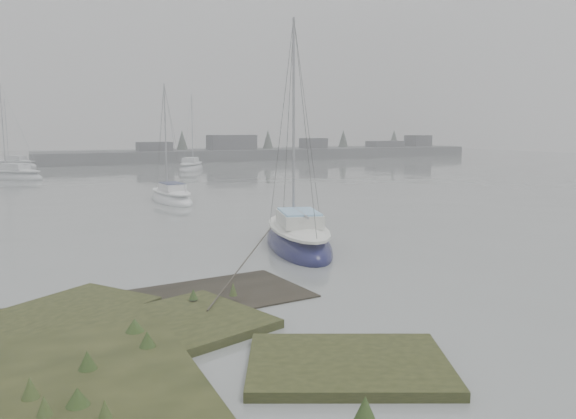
# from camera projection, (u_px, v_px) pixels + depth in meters

# --- Properties ---
(ground) EXTENTS (160.00, 160.00, 0.00)m
(ground) POSITION_uv_depth(u_px,v_px,m) (102.00, 192.00, 37.00)
(ground) COLOR gray
(ground) RESTS_ON ground
(far_shoreline) EXTENTS (60.00, 8.00, 4.15)m
(far_shoreline) POSITION_uv_depth(u_px,v_px,m) (277.00, 153.00, 76.72)
(far_shoreline) COLOR #4C4F51
(far_shoreline) RESTS_ON ground
(sailboat_main) EXTENTS (3.50, 6.45, 8.67)m
(sailboat_main) POSITION_uv_depth(u_px,v_px,m) (298.00, 240.00, 19.89)
(sailboat_main) COLOR #12133E
(sailboat_main) RESTS_ON ground
(sailboat_white) EXTENTS (2.18, 5.27, 7.23)m
(sailboat_white) POSITION_uv_depth(u_px,v_px,m) (171.00, 198.00, 32.12)
(sailboat_white) COLOR white
(sailboat_white) RESTS_ON ground
(sailboat_far_a) EXTENTS (5.59, 5.67, 8.46)m
(sailboat_far_a) POSITION_uv_depth(u_px,v_px,m) (13.00, 176.00, 46.42)
(sailboat_far_a) COLOR #B3B8BE
(sailboat_far_a) RESTS_ON ground
(sailboat_far_b) EXTENTS (4.55, 5.96, 8.17)m
(sailboat_far_b) POSITION_uv_depth(u_px,v_px,m) (191.00, 168.00, 56.45)
(sailboat_far_b) COLOR silver
(sailboat_far_b) RESTS_ON ground
(sailboat_far_c) EXTENTS (5.39, 5.06, 7.87)m
(sailboat_far_c) POSITION_uv_depth(u_px,v_px,m) (14.00, 165.00, 60.71)
(sailboat_far_c) COLOR silver
(sailboat_far_c) RESTS_ON ground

